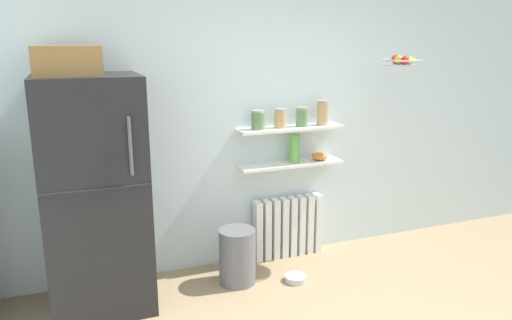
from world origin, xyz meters
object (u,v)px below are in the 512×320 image
hanging_fruit_basket (402,61)px  pet_food_bowl (295,278)px  storage_jar_2 (302,117)px  storage_jar_3 (323,113)px  storage_jar_1 (280,118)px  shelf_bowl (320,156)px  vase (295,149)px  refrigerator (94,190)px  trash_bin (237,256)px  storage_jar_0 (258,120)px  radiator (288,227)px

hanging_fruit_basket → pet_food_bowl: bearing=-172.3°
storage_jar_2 → storage_jar_3: (0.21, -0.00, 0.03)m
storage_jar_1 → hanging_fruit_basket: (1.00, -0.32, 0.49)m
shelf_bowl → pet_food_bowl: size_ratio=0.82×
vase → hanging_fruit_basket: (0.86, -0.32, 0.77)m
refrigerator → trash_bin: 1.29m
storage_jar_0 → storage_jar_1: bearing=-0.0°
shelf_bowl → hanging_fruit_basket: 1.10m
pet_food_bowl → storage_jar_3: bearing=44.8°
shelf_bowl → pet_food_bowl: bearing=-134.2°
storage_jar_0 → trash_bin: (-0.30, -0.30, -1.09)m
hanging_fruit_basket → refrigerator: bearing=178.2°
storage_jar_0 → storage_jar_1: (0.21, -0.00, 0.00)m
storage_jar_0 → vase: (0.35, 0.00, -0.28)m
refrigerator → radiator: (1.70, 0.27, -0.64)m
storage_jar_3 → shelf_bowl: (-0.02, 0.00, -0.40)m
storage_jar_2 → vase: (-0.07, -0.00, -0.28)m
trash_bin → refrigerator: bearing=176.9°
storage_jar_0 → trash_bin: size_ratio=0.35×
pet_food_bowl → shelf_bowl: bearing=45.8°
trash_bin → pet_food_bowl: size_ratio=2.53×
storage_jar_2 → vase: storage_jar_2 is taller
storage_jar_3 → radiator: bearing=174.5°
shelf_bowl → pet_food_bowl: shelf_bowl is taller
pet_food_bowl → hanging_fruit_basket: 2.08m
storage_jar_2 → vase: 0.29m
refrigerator → storage_jar_2: bearing=7.5°
vase → trash_bin: size_ratio=0.54×
refrigerator → trash_bin: size_ratio=4.16×
radiator → vase: bearing=-37.1°
storage_jar_0 → hanging_fruit_basket: hanging_fruit_basket is taller
storage_jar_2 → pet_food_bowl: 1.41m
shelf_bowl → trash_bin: size_ratio=0.32×
storage_jar_1 → shelf_bowl: storage_jar_1 is taller
pet_food_bowl → radiator: bearing=73.1°
storage_jar_0 → storage_jar_1: storage_jar_1 is taller
pet_food_bowl → trash_bin: bearing=160.7°
storage_jar_0 → shelf_bowl: bearing=0.0°
refrigerator → pet_food_bowl: size_ratio=10.52×
pet_food_bowl → storage_jar_1: bearing=84.5°
storage_jar_0 → storage_jar_2: (0.42, 0.00, 0.00)m
storage_jar_2 → trash_bin: bearing=-157.6°
storage_jar_3 → hanging_fruit_basket: size_ratio=0.64×
trash_bin → storage_jar_2: bearing=22.4°
storage_jar_1 → storage_jar_2: bearing=0.0°
radiator → storage_jar_1: (-0.10, -0.03, 1.04)m
storage_jar_0 → trash_bin: 1.17m
storage_jar_0 → refrigerator: bearing=-170.3°
storage_jar_1 → storage_jar_2: size_ratio=0.98×
storage_jar_0 → hanging_fruit_basket: 1.35m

